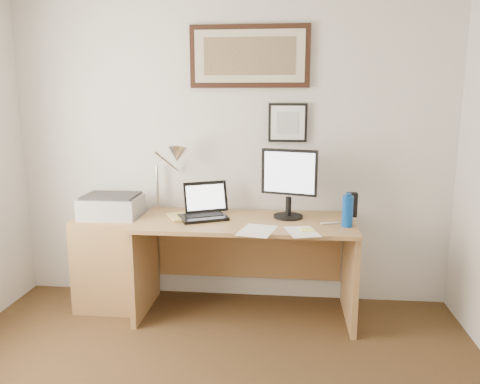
# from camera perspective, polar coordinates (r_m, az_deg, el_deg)

# --- Properties ---
(wall_back) EXTENTS (3.50, 0.02, 2.50)m
(wall_back) POSITION_cam_1_polar(r_m,az_deg,el_deg) (3.76, -1.13, 5.46)
(wall_back) COLOR silver
(wall_back) RESTS_ON ground
(side_cabinet) EXTENTS (0.50, 0.40, 0.73)m
(side_cabinet) POSITION_cam_1_polar(r_m,az_deg,el_deg) (3.87, -15.45, -8.25)
(side_cabinet) COLOR olive
(side_cabinet) RESTS_ON floor
(water_bottle) EXTENTS (0.08, 0.08, 0.22)m
(water_bottle) POSITION_cam_1_polar(r_m,az_deg,el_deg) (3.36, 12.97, -2.31)
(water_bottle) COLOR #0B419A
(water_bottle) RESTS_ON desk
(bottle_cap) EXTENTS (0.04, 0.04, 0.02)m
(bottle_cap) POSITION_cam_1_polar(r_m,az_deg,el_deg) (3.33, 13.06, -0.31)
(bottle_cap) COLOR #0B419A
(bottle_cap) RESTS_ON water_bottle
(speaker) EXTENTS (0.08, 0.07, 0.18)m
(speaker) POSITION_cam_1_polar(r_m,az_deg,el_deg) (3.66, 13.45, -1.51)
(speaker) COLOR black
(speaker) RESTS_ON desk
(paper_sheet_a) EXTENTS (0.28, 0.35, 0.00)m
(paper_sheet_a) POSITION_cam_1_polar(r_m,az_deg,el_deg) (3.20, 2.11, -4.71)
(paper_sheet_a) COLOR white
(paper_sheet_a) RESTS_ON desk
(paper_sheet_b) EXTENTS (0.25, 0.31, 0.00)m
(paper_sheet_b) POSITION_cam_1_polar(r_m,az_deg,el_deg) (3.20, 7.56, -4.82)
(paper_sheet_b) COLOR white
(paper_sheet_b) RESTS_ON desk
(sticky_pad) EXTENTS (0.10, 0.10, 0.01)m
(sticky_pad) POSITION_cam_1_polar(r_m,az_deg,el_deg) (3.23, 8.21, -4.60)
(sticky_pad) COLOR #FFEF78
(sticky_pad) RESTS_ON desk
(marker_pen) EXTENTS (0.14, 0.06, 0.02)m
(marker_pen) POSITION_cam_1_polar(r_m,az_deg,el_deg) (3.42, 10.86, -3.74)
(marker_pen) COLOR silver
(marker_pen) RESTS_ON desk
(book) EXTENTS (0.27, 0.30, 0.02)m
(book) POSITION_cam_1_polar(r_m,az_deg,el_deg) (3.53, -8.54, -3.16)
(book) COLOR tan
(book) RESTS_ON desk
(desk) EXTENTS (1.60, 0.70, 0.75)m
(desk) POSITION_cam_1_polar(r_m,az_deg,el_deg) (3.62, 0.76, -6.70)
(desk) COLOR olive
(desk) RESTS_ON floor
(laptop) EXTENTS (0.41, 0.42, 0.26)m
(laptop) POSITION_cam_1_polar(r_m,az_deg,el_deg) (3.55, -4.40, -2.20)
(laptop) COLOR black
(laptop) RESTS_ON desk
(lcd_monitor) EXTENTS (0.41, 0.22, 0.52)m
(lcd_monitor) POSITION_cam_1_polar(r_m,az_deg,el_deg) (3.49, 5.99, 1.45)
(lcd_monitor) COLOR black
(lcd_monitor) RESTS_ON desk
(printer) EXTENTS (0.44, 0.34, 0.18)m
(printer) POSITION_cam_1_polar(r_m,az_deg,el_deg) (3.75, -15.39, -1.65)
(printer) COLOR #ABABAE
(printer) RESTS_ON side_cabinet
(desk_lamp) EXTENTS (0.29, 0.27, 0.53)m
(desk_lamp) POSITION_cam_1_polar(r_m,az_deg,el_deg) (3.65, -7.87, 4.18)
(desk_lamp) COLOR silver
(desk_lamp) RESTS_ON desk
(picture_large) EXTENTS (0.92, 0.04, 0.47)m
(picture_large) POSITION_cam_1_polar(r_m,az_deg,el_deg) (3.71, 1.17, 16.21)
(picture_large) COLOR black
(picture_large) RESTS_ON wall_back
(picture_small) EXTENTS (0.30, 0.03, 0.30)m
(picture_small) POSITION_cam_1_polar(r_m,az_deg,el_deg) (3.69, 5.84, 8.40)
(picture_small) COLOR black
(picture_small) RESTS_ON wall_back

